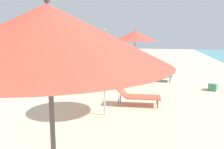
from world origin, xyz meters
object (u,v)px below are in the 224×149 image
object	(u,v)px
lounger_third_shoreside	(137,95)
lounger_farthest_inland	(151,70)
umbrella_fourth	(135,36)
person_walking_near	(117,52)
umbrella_second	(48,35)
umbrella_farthest	(135,37)
umbrella_third	(104,41)
lounger_farthest_shoreside	(148,66)
cooler_box	(213,86)
lounger_fourth_shoreside	(157,74)

from	to	relation	value
lounger_third_shoreside	lounger_farthest_inland	world-z (taller)	lounger_third_shoreside
umbrella_fourth	person_walking_near	xyz separation A→B (m)	(-2.10, 7.46, -1.30)
umbrella_second	umbrella_farthest	size ratio (longest dim) A/B	1.09
umbrella_third	umbrella_fourth	size ratio (longest dim) A/B	0.98
lounger_third_shoreside	umbrella_farthest	xyz separation A→B (m)	(-0.82, 7.28, 1.86)
umbrella_third	lounger_third_shoreside	bearing A→B (deg)	54.00
umbrella_fourth	lounger_farthest_shoreside	size ratio (longest dim) A/B	1.74
umbrella_third	lounger_third_shoreside	xyz separation A→B (m)	(0.85, 1.17, -1.85)
lounger_farthest_shoreside	cooler_box	distance (m)	6.47
umbrella_third	umbrella_farthest	xyz separation A→B (m)	(0.03, 8.45, 0.01)
umbrella_third	umbrella_fourth	bearing A→B (deg)	83.97
umbrella_farthest	cooler_box	xyz separation A→B (m)	(3.84, -4.50, -2.02)
umbrella_farthest	person_walking_near	distance (m)	3.90
umbrella_third	cooler_box	size ratio (longest dim) A/B	4.42
umbrella_second	umbrella_farthest	bearing A→B (deg)	92.14
lounger_third_shoreside	person_walking_near	size ratio (longest dim) A/B	0.94
umbrella_second	cooler_box	size ratio (longest dim) A/B	4.77
lounger_farthest_shoreside	umbrella_fourth	bearing A→B (deg)	-87.75
umbrella_fourth	lounger_farthest_inland	distance (m)	3.79
lounger_farthest_shoreside	cooler_box	size ratio (longest dim) A/B	2.59
lounger_third_shoreside	umbrella_farthest	size ratio (longest dim) A/B	0.61
lounger_fourth_shoreside	umbrella_second	bearing A→B (deg)	-90.79
umbrella_second	lounger_farthest_shoreside	size ratio (longest dim) A/B	1.84
lounger_third_shoreside	lounger_farthest_shoreside	xyz separation A→B (m)	(0.03, 8.52, -0.11)
lounger_farthest_inland	person_walking_near	bearing A→B (deg)	108.92
umbrella_second	lounger_fourth_shoreside	size ratio (longest dim) A/B	1.88
lounger_fourth_shoreside	umbrella_farthest	distance (m)	3.75
umbrella_third	umbrella_farthest	distance (m)	8.45
lounger_farthest_inland	lounger_third_shoreside	bearing A→B (deg)	-105.93
umbrella_third	umbrella_fourth	xyz separation A→B (m)	(0.45, 4.30, 0.09)
lounger_fourth_shoreside	lounger_farthest_shoreside	world-z (taller)	lounger_fourth_shoreside
lounger_farthest_shoreside	lounger_farthest_inland	xyz separation A→B (m)	(0.23, -2.25, 0.03)
umbrella_fourth	lounger_farthest_shoreside	world-z (taller)	umbrella_fourth
umbrella_third	lounger_farthest_inland	distance (m)	7.77
lounger_third_shoreside	umbrella_fourth	distance (m)	3.71
lounger_fourth_shoreside	lounger_farthest_inland	bearing A→B (deg)	106.52
umbrella_fourth	lounger_farthest_inland	xyz separation A→B (m)	(0.65, 3.14, -2.03)
lounger_farthest_shoreside	lounger_farthest_inland	distance (m)	2.26
umbrella_fourth	umbrella_farthest	bearing A→B (deg)	95.86
umbrella_farthest	lounger_farthest_shoreside	distance (m)	2.47
umbrella_fourth	cooler_box	distance (m)	4.02
umbrella_fourth	lounger_farthest_shoreside	distance (m)	5.78
lounger_third_shoreside	umbrella_third	bearing A→B (deg)	-128.52
umbrella_second	lounger_farthest_shoreside	xyz separation A→B (m)	(0.36, 14.26, -2.15)
umbrella_farthest	lounger_third_shoreside	bearing A→B (deg)	-83.58
person_walking_near	umbrella_second	bearing A→B (deg)	-111.14
lounger_third_shoreside	lounger_fourth_shoreside	world-z (taller)	lounger_fourth_shoreside
lounger_farthest_shoreside	person_walking_near	distance (m)	3.35
lounger_third_shoreside	person_walking_near	bearing A→B (deg)	100.73
umbrella_farthest	cooler_box	distance (m)	6.25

